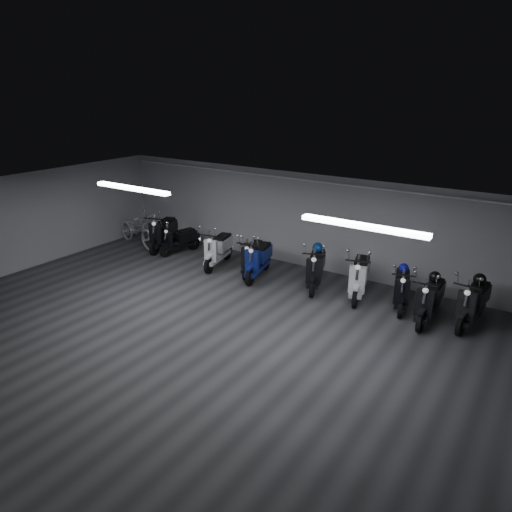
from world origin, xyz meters
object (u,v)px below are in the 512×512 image
Objects in this scene: bicycle at (137,226)px; helmet_1 at (435,277)px; scooter_4 at (258,254)px; helmet_3 at (404,268)px; scooter_1 at (179,235)px; helmet_2 at (318,248)px; scooter_6 at (360,270)px; scooter_7 at (402,282)px; helmet_0 at (480,279)px; scooter_3 at (252,251)px; scooter_8 at (430,293)px; scooter_5 at (316,262)px; scooter_2 at (218,244)px; scooter_0 at (163,227)px; scooter_9 at (474,296)px.

helmet_1 is at bearing -76.16° from bicycle.
scooter_4 is 3.94m from helmet_3.
scooter_1 is 4.84m from helmet_2.
helmet_1 is (1.84, -0.11, 0.26)m from scooter_6.
scooter_7 is 6.62× the size of helmet_1.
helmet_0 is (8.84, 0.27, 0.42)m from scooter_1.
helmet_1 is at bearing -17.69° from scooter_3.
scooter_8 is (5.05, -0.23, 0.04)m from scooter_3.
scooter_5 is 6.79× the size of helmet_0.
scooter_8 reaches higher than helmet_0.
scooter_7 reaches higher than helmet_2.
scooter_6 reaches higher than scooter_3.
helmet_1 is (-0.89, -0.34, -0.03)m from helmet_0.
helmet_2 is at bearing 169.32° from scooter_8.
bicycle is (-6.68, -0.13, -0.05)m from scooter_5.
scooter_2 is at bearing 163.30° from scooter_5.
helmet_1 is at bearing -11.06° from scooter_2.
scooter_0 is at bearing 159.30° from scooter_5.
helmet_3 is at bearing 1.31° from helmet_2.
helmet_1 is at bearing -22.85° from helmet_3.
helmet_2 is at bearing -16.60° from scooter_0.
helmet_3 is at bearing 90.00° from scooter_7.
scooter_5 is at bearing -19.18° from scooter_0.
helmet_0 is 4.02m from helmet_2.
scooter_7 reaches higher than helmet_1.
scooter_8 is 0.98× the size of scooter_9.
scooter_1 is at bearing -177.31° from helmet_2.
helmet_0 is at bearing -8.50° from scooter_2.
helmet_0 is (0.88, 0.60, 0.33)m from scooter_8.
scooter_0 is 2.51m from scooter_2.
scooter_4 is 6.61× the size of helmet_2.
scooter_5 is at bearing -9.03° from scooter_2.
helmet_0 reaches higher than helmet_3.
scooter_1 is at bearing 176.99° from scooter_8.
scooter_2 is 3.16m from scooter_5.
scooter_9 reaches higher than scooter_8.
scooter_9 is at bearing -96.73° from helmet_0.
scooter_1 is 0.86× the size of scooter_8.
scooter_6 is 1.06× the size of scooter_8.
scooter_4 is 7.10× the size of helmet_1.
scooter_4 is (0.33, -0.19, 0.04)m from scooter_3.
scooter_1 is 0.78× the size of bicycle.
scooter_6 is at bearing 167.96° from scooter_8.
scooter_6 is (6.86, 0.00, -0.00)m from scooter_0.
helmet_3 is at bearing -12.94° from scooter_3.
scooter_9 reaches higher than bicycle.
scooter_6 is at bearing 163.51° from scooter_7.
scooter_6 reaches higher than scooter_1.
helmet_2 reaches higher than helmet_1.
scooter_0 is 0.97× the size of bicycle.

